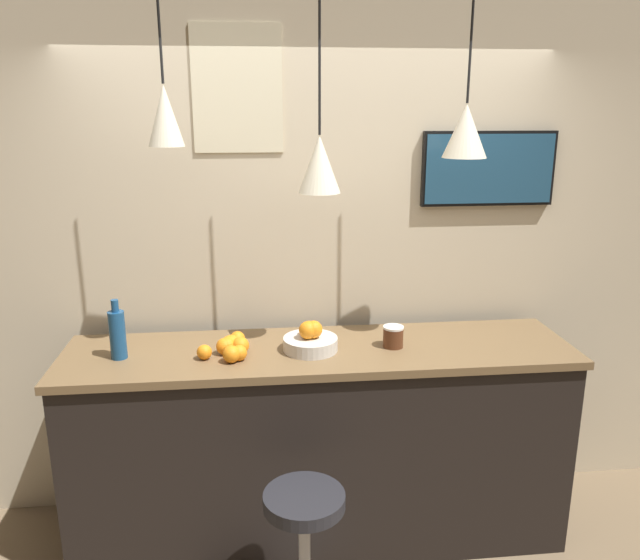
{
  "coord_description": "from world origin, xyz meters",
  "views": [
    {
      "loc": [
        -0.31,
        -2.24,
        2.22
      ],
      "look_at": [
        0.0,
        0.62,
        1.42
      ],
      "focal_mm": 35.0,
      "sensor_mm": 36.0,
      "label": 1
    }
  ],
  "objects_px": {
    "bar_stool": "(304,544)",
    "juice_bottle": "(117,334)",
    "fruit_bowl": "(310,339)",
    "mounted_tv": "(489,169)",
    "spread_jar": "(393,337)"
  },
  "relations": [
    {
      "from": "spread_jar",
      "to": "bar_stool",
      "type": "bearing_deg",
      "value": -129.69
    },
    {
      "from": "spread_jar",
      "to": "juice_bottle",
      "type": "bearing_deg",
      "value": -180.0
    },
    {
      "from": "juice_bottle",
      "to": "mounted_tv",
      "type": "relative_size",
      "value": 0.4
    },
    {
      "from": "bar_stool",
      "to": "juice_bottle",
      "type": "distance_m",
      "value": 1.27
    },
    {
      "from": "spread_jar",
      "to": "mounted_tv",
      "type": "bearing_deg",
      "value": 34.05
    },
    {
      "from": "spread_jar",
      "to": "mounted_tv",
      "type": "xyz_separation_m",
      "value": [
        0.58,
        0.39,
        0.78
      ]
    },
    {
      "from": "juice_bottle",
      "to": "fruit_bowl",
      "type": "bearing_deg",
      "value": 0.14
    },
    {
      "from": "bar_stool",
      "to": "mounted_tv",
      "type": "height_order",
      "value": "mounted_tv"
    },
    {
      "from": "fruit_bowl",
      "to": "mounted_tv",
      "type": "relative_size",
      "value": 0.37
    },
    {
      "from": "fruit_bowl",
      "to": "juice_bottle",
      "type": "relative_size",
      "value": 0.92
    },
    {
      "from": "mounted_tv",
      "to": "spread_jar",
      "type": "bearing_deg",
      "value": -145.95
    },
    {
      "from": "bar_stool",
      "to": "spread_jar",
      "type": "xyz_separation_m",
      "value": [
        0.5,
        0.6,
        0.69
      ]
    },
    {
      "from": "bar_stool",
      "to": "mounted_tv",
      "type": "relative_size",
      "value": 0.93
    },
    {
      "from": "bar_stool",
      "to": "fruit_bowl",
      "type": "xyz_separation_m",
      "value": [
        0.08,
        0.6,
        0.7
      ]
    },
    {
      "from": "bar_stool",
      "to": "spread_jar",
      "type": "bearing_deg",
      "value": 50.31
    }
  ]
}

